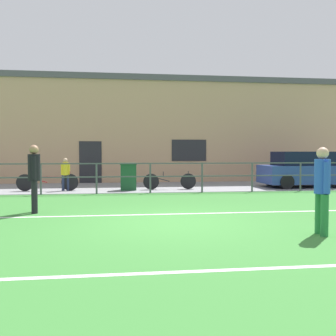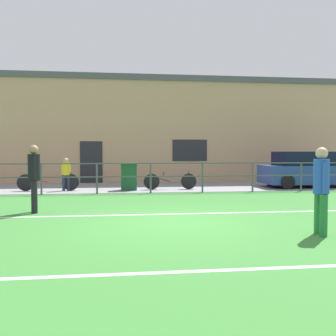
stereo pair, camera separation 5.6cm
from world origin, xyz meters
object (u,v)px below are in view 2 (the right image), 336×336
(player_striker, at_px, (321,185))
(trash_bin_0, at_px, (129,176))
(spectator_child, at_px, (66,172))
(player_goalkeeper, at_px, (34,174))
(bicycle_parked_2, at_px, (48,182))
(bicycle_parked_0, at_px, (170,181))
(soccer_ball_match, at_px, (319,214))
(parked_car_red, at_px, (307,170))

(player_striker, xyz_separation_m, trash_bin_0, (-3.36, 8.74, -0.35))
(spectator_child, height_order, trash_bin_0, spectator_child)
(player_goalkeeper, xyz_separation_m, spectator_child, (0.03, 5.45, -0.22))
(bicycle_parked_2, bearing_deg, trash_bin_0, -1.72)
(spectator_child, distance_m, bicycle_parked_0, 4.21)
(soccer_ball_match, height_order, spectator_child, spectator_child)
(bicycle_parked_0, bearing_deg, spectator_child, 179.91)
(player_goalkeeper, bearing_deg, trash_bin_0, 143.65)
(parked_car_red, bearing_deg, player_goalkeeper, -150.83)
(player_goalkeeper, xyz_separation_m, trash_bin_0, (2.52, 5.34, -0.41))
(player_striker, height_order, spectator_child, player_striker)
(player_goalkeeper, height_order, player_striker, player_goalkeeper)
(player_striker, height_order, soccer_ball_match, player_striker)
(spectator_child, xyz_separation_m, bicycle_parked_2, (-0.70, -0.01, -0.39))
(bicycle_parked_0, relative_size, trash_bin_0, 1.99)
(player_goalkeeper, height_order, bicycle_parked_0, player_goalkeeper)
(soccer_ball_match, xyz_separation_m, bicycle_parked_2, (-7.46, 7.16, 0.26))
(player_goalkeeper, relative_size, spectator_child, 1.33)
(player_goalkeeper, xyz_separation_m, soccer_ball_match, (6.79, -1.72, -0.88))
(soccer_ball_match, relative_size, bicycle_parked_0, 0.10)
(parked_car_red, distance_m, bicycle_parked_0, 6.18)
(player_striker, bearing_deg, bicycle_parked_2, 42.56)
(bicycle_parked_2, height_order, trash_bin_0, trash_bin_0)
(bicycle_parked_0, bearing_deg, bicycle_parked_2, 180.00)
(parked_car_red, bearing_deg, trash_bin_0, -176.71)
(bicycle_parked_2, xyz_separation_m, trash_bin_0, (3.19, -0.10, 0.21))
(player_striker, bearing_deg, trash_bin_0, 27.05)
(player_striker, xyz_separation_m, spectator_child, (-5.85, 8.84, -0.17))
(parked_car_red, bearing_deg, spectator_child, -178.07)
(bicycle_parked_2, distance_m, trash_bin_0, 3.20)
(player_goalkeeper, height_order, bicycle_parked_2, player_goalkeeper)
(bicycle_parked_2, bearing_deg, player_goalkeeper, -82.98)
(soccer_ball_match, bearing_deg, bicycle_parked_2, 136.20)
(trash_bin_0, bearing_deg, player_goalkeeper, -115.23)
(player_striker, height_order, trash_bin_0, player_striker)
(parked_car_red, distance_m, bicycle_parked_2, 11.06)
(soccer_ball_match, relative_size, parked_car_red, 0.05)
(parked_car_red, height_order, bicycle_parked_0, parked_car_red)
(player_goalkeeper, xyz_separation_m, parked_car_red, (10.38, 5.80, -0.22))
(spectator_child, distance_m, parked_car_red, 10.36)
(player_striker, bearing_deg, soccer_ball_match, -22.53)
(player_striker, height_order, bicycle_parked_2, player_striker)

